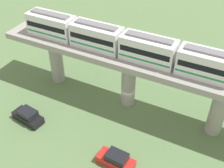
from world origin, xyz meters
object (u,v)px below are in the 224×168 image
Objects in this scene: train at (121,43)px; parked_car_red at (116,160)px; parked_car_black at (28,116)px; tree_near_viaduct at (108,38)px.

train reaches higher than parked_car_red.
parked_car_red is 13.21m from parked_car_black.
train is at bearing 143.37° from parked_car_black.
train is 4.99× the size of tree_near_viaduct.
train is at bearing -153.90° from parked_car_red.
parked_car_black is 18.44m from tree_near_viaduct.
tree_near_viaduct is (-18.96, -10.92, 3.16)m from parked_car_red.
tree_near_viaduct is at bearing -179.21° from parked_car_black.
parked_car_red is 0.97× the size of parked_car_black.
parked_car_red is at bearing 29.93° from tree_near_viaduct.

